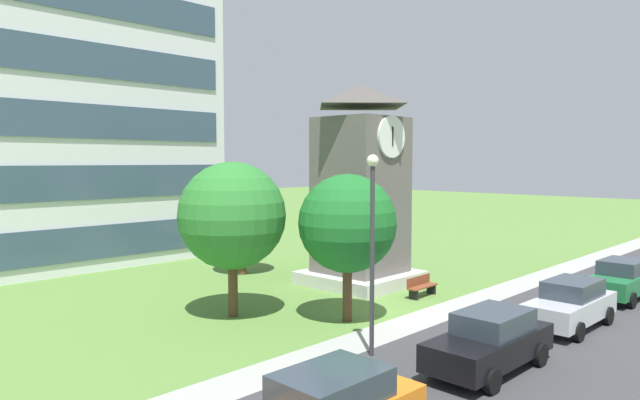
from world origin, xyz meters
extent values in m
plane|color=#567F38|center=(0.00, 0.00, 0.00)|extent=(160.00, 160.00, 0.00)
cube|color=#38383A|center=(0.00, -6.08, 0.00)|extent=(120.00, 7.20, 0.01)
cube|color=#9E9E99|center=(0.00, -1.68, 0.00)|extent=(120.00, 1.60, 0.01)
cube|color=silver|center=(-4.02, 22.58, 9.60)|extent=(16.84, 13.20, 19.20)
cube|color=#384C60|center=(-4.02, 15.93, 1.60)|extent=(15.49, 0.10, 1.80)
cube|color=#384C60|center=(-4.02, 15.93, 4.80)|extent=(15.49, 0.10, 1.80)
cube|color=#384C60|center=(-4.02, 15.93, 8.00)|extent=(15.49, 0.10, 1.80)
cube|color=#384C60|center=(-4.02, 15.93, 11.20)|extent=(15.49, 0.10, 1.80)
cube|color=#605B56|center=(3.54, 4.02, 3.99)|extent=(3.49, 3.49, 7.98)
cube|color=beige|center=(3.54, 4.02, 0.30)|extent=(4.71, 4.71, 0.60)
pyramid|color=#4D4945|center=(3.54, 4.02, 9.01)|extent=(3.84, 3.84, 1.02)
cylinder|color=white|center=(3.54, 2.21, 7.03)|extent=(1.92, 0.12, 1.92)
cylinder|color=white|center=(5.34, 4.02, 7.03)|extent=(0.12, 1.92, 1.92)
cube|color=black|center=(3.54, 2.14, 7.20)|extent=(0.08, 0.06, 0.58)
cube|color=black|center=(3.54, 2.13, 7.03)|extent=(0.05, 0.06, 0.86)
cube|color=brown|center=(3.36, 0.31, 0.45)|extent=(1.82, 0.55, 0.06)
cube|color=brown|center=(3.35, 0.53, 0.68)|extent=(1.80, 0.12, 0.40)
cube|color=black|center=(2.64, 0.29, 0.23)|extent=(0.10, 0.43, 0.45)
cube|color=black|center=(4.08, 0.34, 0.23)|extent=(0.10, 0.43, 0.45)
cylinder|color=#333338|center=(-4.11, -2.85, 2.88)|extent=(0.14, 0.14, 5.76)
sphere|color=#F2EFCC|center=(-4.11, -2.85, 5.94)|extent=(0.36, 0.36, 0.36)
cylinder|color=#513823|center=(1.00, 9.92, 1.35)|extent=(0.41, 0.41, 2.70)
sphere|color=#226332|center=(1.00, 9.92, 3.89)|extent=(3.41, 3.41, 3.41)
cylinder|color=#513823|center=(-1.79, 0.18, 1.19)|extent=(0.35, 0.35, 2.38)
sphere|color=#1B6626|center=(-1.79, 0.18, 3.65)|extent=(3.63, 3.63, 3.63)
cylinder|color=#513823|center=(-4.34, 3.73, 1.22)|extent=(0.36, 0.36, 2.44)
sphere|color=#2B762D|center=(-4.34, 3.73, 3.87)|extent=(4.07, 4.07, 4.07)
cube|color=#2D3842|center=(-9.21, -5.91, 1.39)|extent=(2.29, 1.64, 0.60)
cube|color=black|center=(-2.81, -6.04, 0.71)|extent=(4.55, 1.83, 0.76)
cube|color=#2D3842|center=(-2.58, -6.04, 1.39)|extent=(2.29, 1.58, 0.60)
cylinder|color=black|center=(-4.23, -6.87, 0.33)|extent=(0.66, 0.23, 0.66)
cylinder|color=black|center=(-4.20, -5.16, 0.33)|extent=(0.66, 0.23, 0.66)
cylinder|color=black|center=(-1.42, -6.92, 0.33)|extent=(0.66, 0.23, 0.66)
cylinder|color=black|center=(-1.39, -5.20, 0.33)|extent=(0.66, 0.23, 0.66)
cube|color=silver|center=(3.04, -6.09, 0.71)|extent=(4.46, 1.78, 0.76)
cube|color=#2D3842|center=(3.26, -6.09, 1.39)|extent=(2.24, 1.54, 0.60)
cylinder|color=black|center=(1.65, -6.90, 0.33)|extent=(0.66, 0.23, 0.66)
cylinder|color=black|center=(1.68, -5.23, 0.33)|extent=(0.66, 0.23, 0.66)
cylinder|color=black|center=(4.40, -6.95, 0.33)|extent=(0.66, 0.23, 0.66)
cylinder|color=black|center=(4.43, -5.27, 0.33)|extent=(0.66, 0.23, 0.66)
cube|color=#1E6B38|center=(8.83, -6.05, 0.71)|extent=(4.22, 1.79, 0.76)
cube|color=#2D3842|center=(9.04, -6.05, 1.39)|extent=(2.12, 1.55, 0.60)
cylinder|color=black|center=(7.51, -6.86, 0.33)|extent=(0.66, 0.23, 0.66)
cylinder|color=black|center=(7.54, -5.18, 0.33)|extent=(0.66, 0.23, 0.66)
cylinder|color=black|center=(10.14, -5.23, 0.33)|extent=(0.66, 0.23, 0.66)
camera|label=1|loc=(-17.46, -13.57, 5.92)|focal=32.10mm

